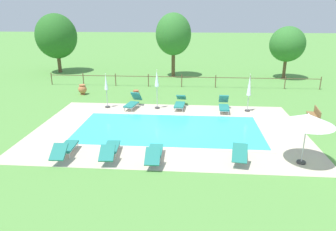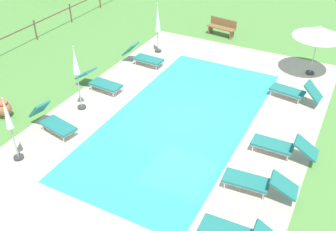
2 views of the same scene
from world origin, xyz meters
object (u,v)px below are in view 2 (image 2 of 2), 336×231
(sun_lounger_north_mid, at_px, (100,82))
(sun_lounger_south_far, at_px, (295,91))
(sun_lounger_north_far, at_px, (53,121))
(patio_umbrella_closed_row_centre, at_px, (158,21))
(patio_umbrella_closed_row_mid_west, at_px, (76,67))
(sun_lounger_north_near_steps, at_px, (143,56))
(patio_umbrella_closed_row_west, at_px, (8,121))
(wooden_bench_lawn_side, at_px, (222,27))
(patio_umbrella_open_foreground, at_px, (319,32))
(sun_lounger_south_mid, at_px, (282,146))
(sun_lounger_north_end, at_px, (257,182))
(terracotta_urn_by_tree, at_px, (4,109))

(sun_lounger_north_mid, xyz_separation_m, sun_lounger_south_far, (2.80, -7.13, 0.02))
(sun_lounger_north_far, xyz_separation_m, patio_umbrella_closed_row_centre, (7.30, -0.12, 1.15))
(sun_lounger_south_far, bearing_deg, patio_umbrella_closed_row_mid_west, 121.64)
(sun_lounger_north_near_steps, relative_size, sun_lounger_north_mid, 0.94)
(patio_umbrella_closed_row_centre, bearing_deg, patio_umbrella_closed_row_west, 179.34)
(patio_umbrella_closed_row_west, bearing_deg, sun_lounger_north_mid, 2.88)
(sun_lounger_north_far, bearing_deg, wooden_bench_lawn_side, -11.16)
(patio_umbrella_open_foreground, bearing_deg, sun_lounger_south_mid, -177.89)
(sun_lounger_south_far, height_order, patio_umbrella_closed_row_mid_west, patio_umbrella_closed_row_mid_west)
(sun_lounger_north_mid, distance_m, patio_umbrella_closed_row_centre, 4.43)
(patio_umbrella_closed_row_centre, bearing_deg, sun_lounger_north_mid, 175.41)
(sun_lounger_north_far, distance_m, sun_lounger_north_end, 7.07)
(sun_lounger_north_end, height_order, patio_umbrella_open_foreground, patio_umbrella_open_foreground)
(sun_lounger_north_far, xyz_separation_m, patio_umbrella_closed_row_mid_west, (1.57, 0.04, 1.35))
(sun_lounger_south_mid, distance_m, terracotta_urn_by_tree, 9.75)
(wooden_bench_lawn_side, bearing_deg, sun_lounger_south_mid, -148.08)
(patio_umbrella_closed_row_mid_west, bearing_deg, sun_lounger_north_mid, 7.26)
(patio_umbrella_open_foreground, distance_m, patio_umbrella_closed_row_west, 12.29)
(patio_umbrella_closed_row_mid_west, bearing_deg, sun_lounger_north_end, -99.83)
(sun_lounger_north_mid, relative_size, sun_lounger_north_end, 0.99)
(sun_lounger_north_mid, xyz_separation_m, patio_umbrella_closed_row_mid_west, (-1.47, -0.19, 1.38))
(patio_umbrella_closed_row_mid_west, bearing_deg, terracotta_urn_by_tree, 129.75)
(patio_umbrella_closed_row_west, xyz_separation_m, patio_umbrella_closed_row_mid_west, (3.26, 0.05, 0.29))
(sun_lounger_north_near_steps, relative_size, sun_lounger_north_far, 0.99)
(patio_umbrella_closed_row_mid_west, relative_size, patio_umbrella_closed_row_centre, 1.07)
(sun_lounger_south_mid, height_order, sun_lounger_south_far, sun_lounger_south_far)
(sun_lounger_north_far, xyz_separation_m, wooden_bench_lawn_side, (10.62, -2.10, 0.08))
(sun_lounger_south_mid, relative_size, patio_umbrella_closed_row_centre, 0.86)
(patio_umbrella_closed_row_west, relative_size, wooden_bench_lawn_side, 1.45)
(sun_lounger_north_near_steps, relative_size, sun_lounger_south_mid, 0.95)
(sun_lounger_north_far, bearing_deg, patio_umbrella_closed_row_mid_west, 1.36)
(patio_umbrella_closed_row_west, bearing_deg, patio_umbrella_closed_row_centre, -0.66)
(patio_umbrella_open_foreground, bearing_deg, patio_umbrella_closed_row_centre, 98.72)
(sun_lounger_north_near_steps, height_order, sun_lounger_north_far, sun_lounger_north_far)
(patio_umbrella_closed_row_mid_west, distance_m, wooden_bench_lawn_side, 9.38)
(sun_lounger_north_end, bearing_deg, terracotta_urn_by_tree, 93.23)
(sun_lounger_south_mid, bearing_deg, patio_umbrella_closed_row_west, 118.61)
(sun_lounger_north_mid, bearing_deg, sun_lounger_south_mid, -95.79)
(sun_lounger_north_far, xyz_separation_m, sun_lounger_north_end, (0.34, -7.07, -0.03))
(patio_umbrella_open_foreground, relative_size, patio_umbrella_closed_row_centre, 0.92)
(patio_umbrella_closed_row_centre, bearing_deg, sun_lounger_north_near_steps, -177.88)
(patio_umbrella_closed_row_west, bearing_deg, sun_lounger_north_far, 0.44)
(sun_lounger_north_end, xyz_separation_m, terracotta_urn_by_tree, (-0.52, 9.21, -0.00))
(sun_lounger_north_end, distance_m, wooden_bench_lawn_side, 11.42)
(wooden_bench_lawn_side, bearing_deg, sun_lounger_north_mid, 162.96)
(patio_umbrella_closed_row_centre, xyz_separation_m, terracotta_urn_by_tree, (-7.48, 2.26, -1.19))
(sun_lounger_north_end, height_order, sun_lounger_south_far, sun_lounger_south_far)
(sun_lounger_north_end, relative_size, sun_lounger_south_far, 1.05)
(patio_umbrella_closed_row_west, xyz_separation_m, terracotta_urn_by_tree, (1.51, 2.15, -1.10))
(sun_lounger_south_mid, height_order, patio_umbrella_closed_row_mid_west, patio_umbrella_closed_row_mid_west)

